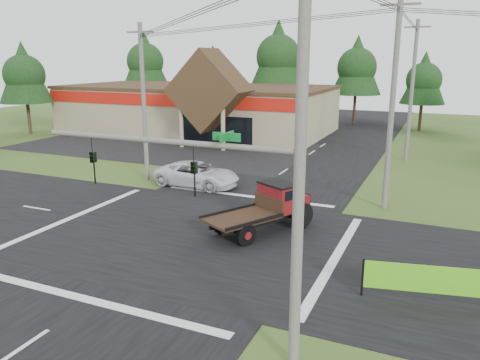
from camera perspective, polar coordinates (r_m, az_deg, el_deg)
The scene contains 19 objects.
ground at distance 22.83m, azimuth -6.00°, elevation -6.62°, with size 120.00×120.00×0.00m, color #314D1B.
road_ns at distance 22.82m, azimuth -6.00°, elevation -6.60°, with size 12.00×120.00×0.02m, color black.
road_ew at distance 22.82m, azimuth -6.01°, elevation -6.59°, with size 120.00×12.00×0.02m, color black.
parking_apron at distance 45.57m, azimuth -9.56°, elevation 4.01°, with size 28.00×14.00×0.02m, color black.
cvs_building at distance 55.03m, azimuth -5.13°, elevation 8.86°, with size 30.40×18.20×9.19m.
traffic_signal_mast at distance 12.54m, azimuth -0.28°, elevation -3.06°, with size 8.12×0.24×7.00m.
utility_pole_nr at distance 11.66m, azimuth 7.29°, elevation 1.64°, with size 2.00×0.30×11.00m.
utility_pole_nw at distance 32.48m, azimuth -11.66°, elevation 9.28°, with size 2.00×0.30×10.50m.
utility_pole_ne at distance 26.66m, azimuth 18.07°, elevation 8.86°, with size 2.00×0.30×11.50m.
utility_pole_n at distance 40.58m, azimuth 20.21°, elevation 10.20°, with size 2.00×0.30×11.20m.
tree_row_a at distance 71.19m, azimuth -11.49°, elevation 14.18°, with size 6.72×6.72×12.12m.
tree_row_b at distance 67.78m, azimuth -3.30°, elevation 13.29°, with size 5.60×5.60×10.10m.
tree_row_c at distance 62.92m, azimuth 4.68°, elevation 15.00°, with size 7.28×7.28×13.13m.
tree_row_d at distance 61.36m, azimuth 14.08°, elevation 13.38°, with size 6.16×6.16×11.11m.
tree_row_e at distance 58.52m, azimuth 21.52°, elevation 11.46°, with size 5.04×5.04×9.09m.
tree_side_w at distance 57.44m, azimuth -24.84°, elevation 11.77°, with size 5.60×5.60×10.10m.
antique_flatbed_truck at distance 22.64m, azimuth 2.57°, elevation -3.57°, with size 2.15×5.62×2.35m, color #590C0D, non-canonical shape.
roadside_banner at distance 17.72m, azimuth 21.44°, elevation -11.60°, with size 4.17×0.12×1.42m, color #5BC31A, non-canonical shape.
white_pickup at distance 31.09m, azimuth -5.27°, elevation 0.70°, with size 2.64×5.72×1.59m, color silver.
Camera 1 is at (10.68, -18.42, 8.23)m, focal length 35.00 mm.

